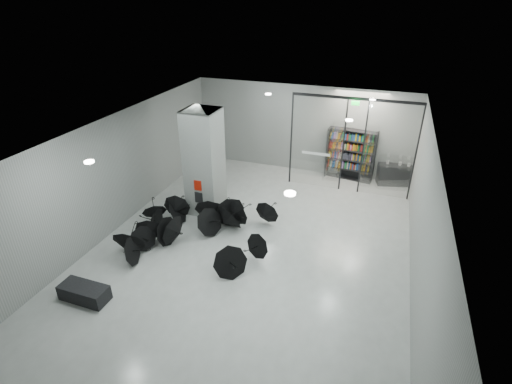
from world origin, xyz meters
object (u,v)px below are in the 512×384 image
(bookshelf, at_px, (351,155))
(umbrella_cluster, at_px, (195,228))
(column, at_px, (204,163))
(bench, at_px, (84,293))
(shop_counter, at_px, (396,175))

(bookshelf, distance_m, umbrella_cluster, 7.96)
(column, relative_size, bookshelf, 1.74)
(bench, bearing_deg, umbrella_cluster, 69.63)
(bookshelf, bearing_deg, column, -126.46)
(bench, height_order, shop_counter, shop_counter)
(umbrella_cluster, bearing_deg, bench, -110.78)
(bench, bearing_deg, bookshelf, 60.84)
(bookshelf, bearing_deg, bench, -110.52)
(bookshelf, height_order, umbrella_cluster, bookshelf)
(shop_counter, distance_m, umbrella_cluster, 9.24)
(column, height_order, bookshelf, column)
(umbrella_cluster, bearing_deg, column, 102.40)
(column, height_order, bench, column)
(column, bearing_deg, umbrella_cluster, -77.60)
(bench, height_order, umbrella_cluster, umbrella_cluster)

